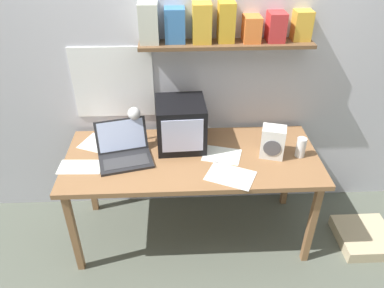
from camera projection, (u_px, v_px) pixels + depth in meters
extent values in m
plane|color=#575D51|center=(192.00, 231.00, 2.98)|extent=(12.00, 12.00, 0.00)
cube|color=silver|center=(189.00, 55.00, 2.63)|extent=(5.60, 0.06, 2.60)
cube|color=white|center=(113.00, 83.00, 2.68)|extent=(0.58, 0.01, 0.53)
cube|color=brown|center=(226.00, 44.00, 2.48)|extent=(1.16, 0.18, 0.02)
cube|color=beige|center=(149.00, 23.00, 2.40)|extent=(0.12, 0.14, 0.25)
cube|color=#376FAE|center=(175.00, 25.00, 2.42)|extent=(0.13, 0.12, 0.22)
cube|color=gold|center=(202.00, 23.00, 2.41)|extent=(0.12, 0.14, 0.25)
cube|color=gold|center=(226.00, 22.00, 2.42)|extent=(0.11, 0.13, 0.25)
cube|color=orange|center=(252.00, 29.00, 2.45)|extent=(0.11, 0.14, 0.16)
cube|color=red|center=(276.00, 27.00, 2.45)|extent=(0.11, 0.14, 0.19)
cube|color=gold|center=(302.00, 25.00, 2.47)|extent=(0.12, 0.11, 0.19)
cube|color=#91643E|center=(192.00, 158.00, 2.59)|extent=(1.74, 0.74, 0.03)
cube|color=#91643E|center=(74.00, 233.00, 2.50)|extent=(0.04, 0.05, 0.70)
cube|color=#91643E|center=(312.00, 224.00, 2.57)|extent=(0.04, 0.05, 0.70)
cube|color=#91643E|center=(90.00, 176.00, 3.01)|extent=(0.04, 0.05, 0.70)
cube|color=#91643E|center=(288.00, 170.00, 3.08)|extent=(0.04, 0.05, 0.70)
cube|color=black|center=(181.00, 124.00, 2.61)|extent=(0.35, 0.35, 0.34)
cube|color=silver|center=(183.00, 136.00, 2.46)|extent=(0.27, 0.02, 0.24)
cube|color=#232326|center=(126.00, 162.00, 2.51)|extent=(0.39, 0.30, 0.02)
cube|color=#38383A|center=(126.00, 162.00, 2.49)|extent=(0.32, 0.19, 0.00)
cube|color=#232326|center=(121.00, 135.00, 2.57)|extent=(0.36, 0.17, 0.21)
cube|color=silver|center=(121.00, 135.00, 2.57)|extent=(0.32, 0.15, 0.19)
cylinder|color=white|center=(138.00, 139.00, 2.74)|extent=(0.11, 0.11, 0.01)
cylinder|color=white|center=(136.00, 124.00, 2.67)|extent=(0.02, 0.02, 0.24)
sphere|color=white|center=(134.00, 113.00, 2.56)|extent=(0.09, 0.09, 0.09)
cylinder|color=white|center=(301.00, 147.00, 2.54)|extent=(0.07, 0.07, 0.14)
cylinder|color=#4CC656|center=(300.00, 150.00, 2.55)|extent=(0.06, 0.06, 0.10)
cube|color=silver|center=(273.00, 142.00, 2.52)|extent=(0.18, 0.16, 0.22)
cylinder|color=#4C4C51|center=(272.00, 148.00, 2.48)|extent=(0.11, 0.04, 0.12)
cube|color=white|center=(222.00, 155.00, 2.58)|extent=(0.30, 0.26, 0.00)
cube|color=white|center=(80.00, 167.00, 2.47)|extent=(0.29, 0.17, 0.00)
cube|color=white|center=(97.00, 143.00, 2.71)|extent=(0.28, 0.28, 0.00)
cube|color=silver|center=(230.00, 176.00, 2.39)|extent=(0.36, 0.32, 0.00)
cube|color=#C7B48D|center=(364.00, 237.00, 2.87)|extent=(0.41, 0.41, 0.09)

